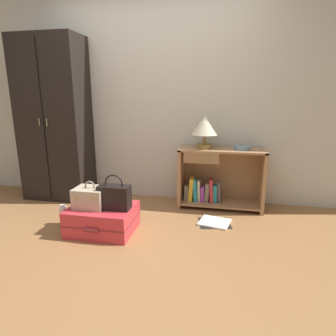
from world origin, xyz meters
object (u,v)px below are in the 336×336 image
object	(u,v)px
bowl	(242,148)
open_book_on_floor	(215,222)
wardrobe	(55,121)
bookshelf	(217,179)
suitcase_large	(103,219)
train_case	(91,197)
handbag	(114,197)
table_lamp	(205,126)
bottle	(63,215)

from	to	relation	value
bowl	open_book_on_floor	bearing A→B (deg)	-118.32
wardrobe	bookshelf	xyz separation A→B (m)	(2.04, 0.05, -0.65)
suitcase_large	train_case	size ratio (longest dim) A/B	2.13
handbag	train_case	bearing A→B (deg)	179.69
handbag	bowl	bearing A→B (deg)	36.82
table_lamp	train_case	size ratio (longest dim) A/B	1.30
train_case	handbag	size ratio (longest dim) A/B	0.87
bowl	open_book_on_floor	size ratio (longest dim) A/B	0.51
handbag	open_book_on_floor	distance (m)	1.09
table_lamp	bottle	xyz separation A→B (m)	(-1.37, -0.81, -0.86)
suitcase_large	bottle	world-z (taller)	suitcase_large
bookshelf	handbag	world-z (taller)	bookshelf
wardrobe	table_lamp	world-z (taller)	wardrobe
wardrobe	train_case	xyz separation A→B (m)	(0.87, -0.86, -0.65)
bowl	suitcase_large	world-z (taller)	bowl
bookshelf	open_book_on_floor	world-z (taller)	bookshelf
wardrobe	bottle	xyz separation A→B (m)	(0.51, -0.79, -0.90)
wardrobe	bottle	world-z (taller)	wardrobe
train_case	bottle	xyz separation A→B (m)	(-0.36, 0.07, -0.25)
train_case	handbag	distance (m)	0.25
table_lamp	train_case	xyz separation A→B (m)	(-1.02, -0.88, -0.61)
bookshelf	bottle	distance (m)	1.77
handbag	suitcase_large	bearing A→B (deg)	171.00
table_lamp	open_book_on_floor	world-z (taller)	table_lamp
bookshelf	handbag	bearing A→B (deg)	-135.63
handbag	open_book_on_floor	bearing A→B (deg)	23.72
wardrobe	suitcase_large	size ratio (longest dim) A/B	3.19
train_case	bottle	world-z (taller)	train_case
wardrobe	train_case	world-z (taller)	wardrobe
table_lamp	handbag	xyz separation A→B (m)	(-0.77, -0.89, -0.59)
wardrobe	suitcase_large	world-z (taller)	wardrobe
bookshelf	bottle	size ratio (longest dim) A/B	4.52
suitcase_large	handbag	world-z (taller)	handbag
wardrobe	bookshelf	world-z (taller)	wardrobe
table_lamp	bottle	size ratio (longest dim) A/B	1.75
handbag	open_book_on_floor	world-z (taller)	handbag
bowl	bottle	bearing A→B (deg)	-155.38
suitcase_large	bottle	xyz separation A→B (m)	(-0.46, 0.05, -0.03)
bowl	open_book_on_floor	distance (m)	0.91
wardrobe	handbag	world-z (taller)	wardrobe
bookshelf	bowl	distance (m)	0.47
bowl	train_case	world-z (taller)	bowl
train_case	open_book_on_floor	bearing A→B (deg)	19.14
bowl	train_case	size ratio (longest dim) A/B	0.64
table_lamp	bottle	distance (m)	1.81
wardrobe	table_lamp	size ratio (longest dim) A/B	5.23
wardrobe	bookshelf	size ratio (longest dim) A/B	2.03
bookshelf	handbag	size ratio (longest dim) A/B	2.92
bowl	bottle	world-z (taller)	bowl
wardrobe	open_book_on_floor	bearing A→B (deg)	-12.51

